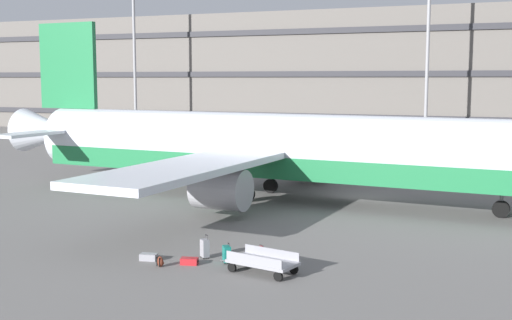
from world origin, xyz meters
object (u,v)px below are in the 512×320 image
Objects in this scene: airliner at (273,149)px; suitcase_red at (227,254)px; backpack_silver at (160,262)px; suitcase_small at (205,248)px; backpack_scuffed at (261,251)px; suitcase_laid_flat at (149,257)px; baggage_cart at (263,262)px; suitcase_navy at (189,261)px.

suitcase_red is (3.36, -14.28, -2.67)m from airliner.
backpack_silver is at bearing -145.79° from suitcase_red.
airliner is 14.36m from suitcase_small.
suitcase_red is at bearing -123.96° from backpack_scuffed.
suitcase_red is (3.10, 0.84, 0.23)m from suitcase_laid_flat.
baggage_cart is at bearing -70.92° from airliner.
backpack_scuffed is (3.11, 2.85, 0.02)m from backpack_silver.
baggage_cart is at bearing -66.70° from backpack_scuffed.
backpack_scuffed is at bearing 56.04° from suitcase_red.
suitcase_red reaches higher than suitcase_laid_flat.
backpack_scuffed reaches higher than suitcase_navy.
suitcase_laid_flat is at bearing 144.91° from backpack_silver.
suitcase_small is 2.32m from backpack_scuffed.
backpack_scuffed is (4.28, -12.90, -2.81)m from airliner.
suitcase_small is 2.02× the size of backpack_silver.
suitcase_laid_flat is 0.94× the size of suitcase_red.
suitcase_red reaches higher than backpack_scuffed.
backpack_scuffed is 0.16× the size of baggage_cart.
backpack_scuffed is (0.92, 1.37, -0.14)m from suitcase_red.
suitcase_small is (-1.14, 0.33, 0.04)m from suitcase_red.
suitcase_red is at bearing -76.75° from airliner.
airliner is 16.06m from backpack_silver.
suitcase_small is at bearing -80.97° from airliner.
suitcase_small is 0.29× the size of baggage_cart.
suitcase_small is 2.10m from backpack_silver.
airliner is 53.31× the size of suitcase_navy.
baggage_cart reaches higher than backpack_silver.
suitcase_small is 3.17m from baggage_cart.
backpack_scuffed reaches higher than backpack_silver.
suitcase_navy is 1.14m from suitcase_small.
suitcase_red is 0.83× the size of suitcase_small.
suitcase_small reaches higher than suitcase_navy.
suitcase_small reaches higher than backpack_silver.
airliner is at bearing 103.25° from suitcase_red.
suitcase_laid_flat is 0.22× the size of baggage_cart.
suitcase_small is (1.95, 1.17, 0.27)m from suitcase_laid_flat.
airliner is 14.91m from suitcase_red.
suitcase_laid_flat is 3.22m from suitcase_red.
backpack_silver is 4.09m from baggage_cart.
suitcase_red is 1.51m from suitcase_navy.
baggage_cart reaches higher than suitcase_red.
baggage_cart reaches higher than suitcase_laid_flat.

